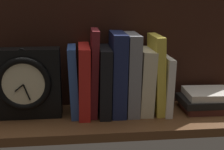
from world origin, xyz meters
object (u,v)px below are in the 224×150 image
object	(u,v)px
book_red_requiem	(84,80)
book_gray_chess	(131,74)
book_maroon_dawkins	(94,72)
book_yellow_seinlanguage	(156,74)
book_white_catcher	(164,83)
book_cream_twain	(144,81)
framed_clock	(25,83)
book_black_skeptic	(104,81)
book_navy_bierce	(117,73)
book_stack_side	(207,100)
book_blue_modern	(74,81)

from	to	relation	value
book_red_requiem	book_gray_chess	distance (cm)	14.15
book_maroon_dawkins	book_yellow_seinlanguage	xyz separation A→B (cm)	(18.73, 0.00, -0.97)
book_yellow_seinlanguage	book_white_catcher	world-z (taller)	book_yellow_seinlanguage
book_cream_twain	book_yellow_seinlanguage	size ratio (longest dim) A/B	0.82
framed_clock	book_red_requiem	bearing A→B (deg)	4.17
book_maroon_dawkins	framed_clock	xyz separation A→B (cm)	(-19.72, -1.23, -2.40)
book_gray_chess	book_yellow_seinlanguage	size ratio (longest dim) A/B	1.02
book_black_skeptic	book_cream_twain	world-z (taller)	book_black_skeptic
book_cream_twain	framed_clock	world-z (taller)	framed_clock
book_red_requiem	book_yellow_seinlanguage	world-z (taller)	book_yellow_seinlanguage
book_navy_bierce	book_yellow_seinlanguage	world-z (taller)	book_navy_bierce
book_stack_side	book_blue_modern	bearing A→B (deg)	178.47
book_yellow_seinlanguage	book_red_requiem	bearing A→B (deg)	180.00
book_red_requiem	book_gray_chess	xyz separation A→B (cm)	(14.06, 0.00, 1.64)
book_cream_twain	book_gray_chess	bearing A→B (deg)	180.00
book_yellow_seinlanguage	book_black_skeptic	bearing A→B (deg)	180.00
book_gray_chess	book_stack_side	bearing A→B (deg)	-2.64
book_black_skeptic	book_white_catcher	distance (cm)	18.39
book_maroon_dawkins	book_gray_chess	distance (cm)	11.15
book_black_skeptic	framed_clock	world-z (taller)	framed_clock
book_black_skeptic	book_red_requiem	bearing A→B (deg)	180.00
book_navy_bierce	book_stack_side	size ratio (longest dim) A/B	1.50
book_yellow_seinlanguage	framed_clock	xyz separation A→B (cm)	(-38.45, -1.23, -1.43)
book_maroon_dawkins	book_stack_side	distance (cm)	36.01
book_black_skeptic	framed_clock	bearing A→B (deg)	-176.91
book_maroon_dawkins	book_stack_side	bearing A→B (deg)	-1.80
book_maroon_dawkins	book_gray_chess	world-z (taller)	book_maroon_dawkins
book_black_skeptic	book_blue_modern	bearing A→B (deg)	180.00
book_maroon_dawkins	book_navy_bierce	size ratio (longest dim) A/B	1.04
book_blue_modern	book_yellow_seinlanguage	bearing A→B (deg)	0.00
book_stack_side	book_red_requiem	bearing A→B (deg)	178.34
book_cream_twain	book_maroon_dawkins	bearing A→B (deg)	180.00
framed_clock	book_gray_chess	bearing A→B (deg)	2.27
book_navy_bierce	framed_clock	world-z (taller)	book_navy_bierce
book_maroon_dawkins	book_cream_twain	world-z (taller)	book_maroon_dawkins
book_gray_chess	book_white_catcher	world-z (taller)	book_gray_chess
book_blue_modern	framed_clock	distance (cm)	13.78
book_navy_bierce	framed_clock	bearing A→B (deg)	-177.37
book_navy_bierce	book_cream_twain	bearing A→B (deg)	0.00
book_yellow_seinlanguage	framed_clock	distance (cm)	38.50
book_red_requiem	framed_clock	xyz separation A→B (cm)	(-16.79, -1.23, -0.07)
book_maroon_dawkins	framed_clock	size ratio (longest dim) A/B	1.22
book_cream_twain	book_yellow_seinlanguage	world-z (taller)	book_yellow_seinlanguage
book_gray_chess	book_navy_bierce	bearing A→B (deg)	180.00
book_red_requiem	book_gray_chess	size ratio (longest dim) A/B	0.86
book_blue_modern	book_cream_twain	world-z (taller)	book_blue_modern
book_maroon_dawkins	framed_clock	bearing A→B (deg)	-176.44
book_gray_chess	book_yellow_seinlanguage	bearing A→B (deg)	0.00
book_gray_chess	book_stack_side	distance (cm)	25.20
book_gray_chess	framed_clock	size ratio (longest dim) A/B	1.15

